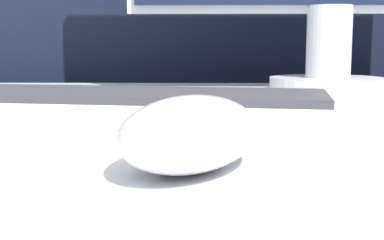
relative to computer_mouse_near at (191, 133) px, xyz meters
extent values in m
cube|color=black|center=(-0.07, 0.80, 0.00)|extent=(5.00, 0.03, 1.48)
ellipsoid|color=white|center=(0.00, 0.00, 0.00)|extent=(0.11, 0.14, 0.04)
cube|color=silver|center=(-0.07, 0.25, -0.01)|extent=(0.45, 0.20, 0.02)
cube|color=#38383D|center=(-0.07, 0.25, 0.00)|extent=(0.42, 0.18, 0.01)
cylinder|color=silver|center=(0.20, 0.52, -0.01)|extent=(0.18, 0.18, 0.02)
cylinder|color=silver|center=(0.20, 0.52, 0.05)|extent=(0.07, 0.07, 0.11)
camera|label=1|loc=(0.01, -0.31, 0.05)|focal=50.00mm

